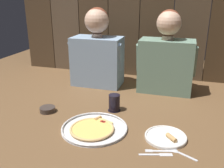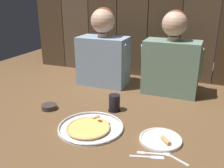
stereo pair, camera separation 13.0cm
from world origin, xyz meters
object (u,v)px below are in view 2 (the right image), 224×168
Objects in this scene: dinner_plate at (161,139)px; diner_right at (172,58)px; pizza_tray at (90,127)px; drinking_glass at (114,103)px; dipping_bowl at (49,107)px; diner_left at (103,51)px.

diner_right reaches higher than dinner_plate.
drinking_glass is at bearing 81.37° from pizza_tray.
pizza_tray is 0.27m from drinking_glass.
dipping_bowl is 0.16× the size of diner_right.
dinner_plate is at bearing -83.50° from diner_right.
diner_left is (-0.61, 0.67, 0.26)m from dinner_plate.
pizza_tray is at bearing -176.32° from dinner_plate.
diner_right is at bearing 66.30° from pizza_tray.
dinner_plate is (0.38, 0.02, -0.00)m from pizza_tray.
diner_left is at bearing 121.48° from drinking_glass.
pizza_tray is 0.38m from dinner_plate.
drinking_glass is 1.10× the size of dipping_bowl.
dipping_bowl is 0.16× the size of diner_left.
diner_left is at bearing 107.98° from pizza_tray.
diner_left reaches higher than dipping_bowl.
drinking_glass is 0.18× the size of diner_left.
diner_right reaches higher than dipping_bowl.
dipping_bowl is at bearing 160.53° from pizza_tray.
diner_left is (-0.27, 0.43, 0.22)m from drinking_glass.
pizza_tray is 0.60× the size of diner_left.
drinking_glass is 0.18× the size of diner_right.
drinking_glass is (0.04, 0.26, 0.04)m from pizza_tray.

